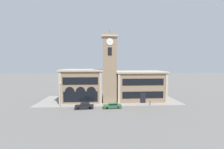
{
  "coord_description": "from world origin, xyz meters",
  "views": [
    {
      "loc": [
        -2.04,
        -38.72,
        11.2
      ],
      "look_at": [
        0.6,
        2.88,
        8.36
      ],
      "focal_mm": 24.0,
      "sensor_mm": 36.0,
      "label": 1
    }
  ],
  "objects_px": {
    "street_lamp": "(60,91)",
    "bollard": "(150,103)",
    "parked_car_near": "(85,106)",
    "parked_car_mid": "(113,105)"
  },
  "relations": [
    {
      "from": "parked_car_near",
      "to": "street_lamp",
      "type": "distance_m",
      "value": 7.56
    },
    {
      "from": "street_lamp",
      "to": "bollard",
      "type": "xyz_separation_m",
      "value": [
        23.86,
        -0.05,
        -3.61
      ]
    },
    {
      "from": "parked_car_near",
      "to": "parked_car_mid",
      "type": "height_order",
      "value": "parked_car_near"
    },
    {
      "from": "parked_car_near",
      "to": "parked_car_mid",
      "type": "distance_m",
      "value": 7.09
    },
    {
      "from": "parked_car_mid",
      "to": "bollard",
      "type": "bearing_deg",
      "value": -173.79
    },
    {
      "from": "parked_car_mid",
      "to": "street_lamp",
      "type": "xyz_separation_m",
      "value": [
        -13.53,
        1.78,
        3.56
      ]
    },
    {
      "from": "parked_car_mid",
      "to": "street_lamp",
      "type": "bearing_deg",
      "value": -10.83
    },
    {
      "from": "parked_car_near",
      "to": "bollard",
      "type": "xyz_separation_m",
      "value": [
        17.42,
        1.73,
        -0.08
      ]
    },
    {
      "from": "street_lamp",
      "to": "parked_car_near",
      "type": "bearing_deg",
      "value": -15.48
    },
    {
      "from": "parked_car_near",
      "to": "parked_car_mid",
      "type": "relative_size",
      "value": 1.02
    }
  ]
}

